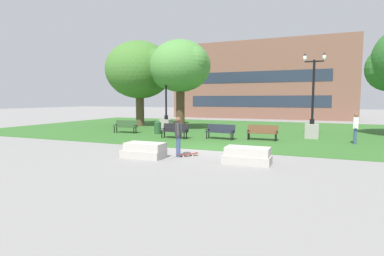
# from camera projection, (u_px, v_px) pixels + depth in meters

# --- Properties ---
(ground_plane) EXTENTS (140.00, 140.00, 0.00)m
(ground_plane) POSITION_uv_depth(u_px,v_px,m) (208.00, 150.00, 14.42)
(ground_plane) COLOR gray
(grass_lawn) EXTENTS (40.00, 20.00, 0.02)m
(grass_lawn) POSITION_uv_depth(u_px,v_px,m) (250.00, 130.00, 23.63)
(grass_lawn) COLOR #336628
(grass_lawn) RESTS_ON ground
(concrete_block_center) EXTENTS (1.82, 0.90, 0.64)m
(concrete_block_center) POSITION_uv_depth(u_px,v_px,m) (144.00, 150.00, 12.60)
(concrete_block_center) COLOR #B2ADA3
(concrete_block_center) RESTS_ON ground
(concrete_block_left) EXTENTS (1.80, 0.90, 0.64)m
(concrete_block_left) POSITION_uv_depth(u_px,v_px,m) (247.00, 156.00, 11.42)
(concrete_block_left) COLOR #B2ADA3
(concrete_block_left) RESTS_ON ground
(person_skateboarder) EXTENTS (0.56, 1.00, 1.71)m
(person_skateboarder) POSITION_uv_depth(u_px,v_px,m) (178.00, 134.00, 12.73)
(person_skateboarder) COLOR #384C7A
(person_skateboarder) RESTS_ON ground
(skateboard) EXTENTS (0.82, 0.90, 0.14)m
(skateboard) POSITION_uv_depth(u_px,v_px,m) (187.00, 154.00, 12.93)
(skateboard) COLOR maroon
(skateboard) RESTS_ON ground
(park_bench_near_left) EXTENTS (1.85, 0.72, 0.90)m
(park_bench_near_left) POSITION_uv_depth(u_px,v_px,m) (220.00, 131.00, 18.31)
(park_bench_near_left) COLOR #1E232D
(park_bench_near_left) RESTS_ON grass_lawn
(park_bench_near_right) EXTENTS (1.81, 0.56, 0.90)m
(park_bench_near_right) POSITION_uv_depth(u_px,v_px,m) (262.00, 132.00, 17.85)
(park_bench_near_right) COLOR brown
(park_bench_near_right) RESTS_ON grass_lawn
(park_bench_far_left) EXTENTS (1.83, 0.67, 0.90)m
(park_bench_far_left) POSITION_uv_depth(u_px,v_px,m) (175.00, 130.00, 18.75)
(park_bench_far_left) COLOR black
(park_bench_far_left) RESTS_ON grass_lawn
(park_bench_far_right) EXTENTS (1.83, 0.65, 0.90)m
(park_bench_far_right) POSITION_uv_depth(u_px,v_px,m) (126.00, 126.00, 21.79)
(park_bench_far_right) COLOR #284723
(park_bench_far_right) RESTS_ON grass_lawn
(lamp_post_left) EXTENTS (1.32, 0.80, 5.25)m
(lamp_post_left) POSITION_uv_depth(u_px,v_px,m) (312.00, 121.00, 18.66)
(lamp_post_left) COLOR gray
(lamp_post_left) RESTS_ON grass_lawn
(lamp_post_center) EXTENTS (1.32, 0.80, 5.47)m
(lamp_post_center) POSITION_uv_depth(u_px,v_px,m) (166.00, 117.00, 22.94)
(lamp_post_center) COLOR gray
(lamp_post_center) RESTS_ON grass_lawn
(tree_far_right) EXTENTS (6.37, 6.06, 7.67)m
(tree_far_right) POSITION_uv_depth(u_px,v_px,m) (139.00, 71.00, 27.16)
(tree_far_right) COLOR brown
(tree_far_right) RESTS_ON grass_lawn
(tree_far_left) EXTENTS (5.05, 4.81, 7.10)m
(tree_far_left) POSITION_uv_depth(u_px,v_px,m) (180.00, 67.00, 23.71)
(tree_far_left) COLOR #4C3823
(tree_far_left) RESTS_ON grass_lawn
(trash_bin) EXTENTS (0.49, 0.49, 0.96)m
(trash_bin) POSITION_uv_depth(u_px,v_px,m) (158.00, 127.00, 21.11)
(trash_bin) COLOR #234C28
(trash_bin) RESTS_ON grass_lawn
(person_bystander_near_lawn) EXTENTS (0.27, 0.63, 1.71)m
(person_bystander_near_lawn) POSITION_uv_depth(u_px,v_px,m) (356.00, 126.00, 16.25)
(person_bystander_near_lawn) COLOR #384C7A
(person_bystander_near_lawn) RESTS_ON grass_lawn
(building_facade_distant) EXTENTS (22.67, 1.03, 9.76)m
(building_facade_distant) POSITION_uv_depth(u_px,v_px,m) (257.00, 80.00, 37.29)
(building_facade_distant) COLOR brown
(building_facade_distant) RESTS_ON ground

